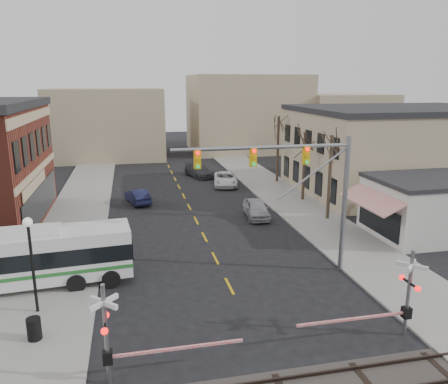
% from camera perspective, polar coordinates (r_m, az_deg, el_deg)
% --- Properties ---
extents(ground, '(160.00, 160.00, 0.00)m').
position_cam_1_polar(ground, '(22.75, 1.87, -14.39)').
color(ground, black).
rests_on(ground, ground).
extents(sidewalk_west, '(5.00, 60.00, 0.12)m').
position_cam_1_polar(sidewalk_west, '(41.07, -18.20, -1.84)').
color(sidewalk_west, gray).
rests_on(sidewalk_west, ground).
extents(sidewalk_east, '(5.00, 60.00, 0.12)m').
position_cam_1_polar(sidewalk_east, '(43.31, 7.62, -0.44)').
color(sidewalk_east, gray).
rests_on(sidewalk_east, ground).
extents(tan_building, '(20.30, 15.30, 8.50)m').
position_cam_1_polar(tan_building, '(48.17, 21.98, 5.23)').
color(tan_building, tan).
rests_on(tan_building, ground).
extents(awning_shop, '(9.74, 6.20, 4.30)m').
position_cam_1_polar(awning_shop, '(34.77, 25.26, -1.74)').
color(awning_shop, beige).
rests_on(awning_shop, ground).
extents(tree_east_a, '(0.28, 0.28, 6.75)m').
position_cam_1_polar(tree_east_a, '(35.74, 13.64, 1.83)').
color(tree_east_a, '#382B21').
rests_on(tree_east_a, sidewalk_east).
extents(tree_east_b, '(0.28, 0.28, 6.30)m').
position_cam_1_polar(tree_east_b, '(41.26, 10.40, 3.30)').
color(tree_east_b, '#382B21').
rests_on(tree_east_b, sidewalk_east).
extents(tree_east_c, '(0.28, 0.28, 7.20)m').
position_cam_1_polar(tree_east_c, '(48.62, 7.04, 5.58)').
color(tree_east_c, '#382B21').
rests_on(tree_east_c, sidewalk_east).
extents(transit_bus, '(12.21, 3.66, 3.10)m').
position_cam_1_polar(transit_bus, '(25.92, -25.59, -7.89)').
color(transit_bus, silver).
rests_on(transit_bus, ground).
extents(traffic_signal_mast, '(10.03, 0.30, 8.00)m').
position_cam_1_polar(traffic_signal_mast, '(24.44, 9.97, 1.83)').
color(traffic_signal_mast, gray).
rests_on(traffic_signal_mast, ground).
extents(rr_crossing_west, '(5.60, 1.36, 4.00)m').
position_cam_1_polar(rr_crossing_west, '(17.09, -13.64, -17.66)').
color(rr_crossing_west, gray).
rests_on(rr_crossing_west, ground).
extents(rr_crossing_east, '(5.60, 1.36, 4.00)m').
position_cam_1_polar(rr_crossing_east, '(20.70, 21.96, -12.40)').
color(rr_crossing_east, gray).
rests_on(rr_crossing_east, ground).
extents(street_lamp, '(0.44, 0.44, 4.74)m').
position_cam_1_polar(street_lamp, '(22.33, -23.97, -6.48)').
color(street_lamp, black).
rests_on(street_lamp, sidewalk_west).
extents(trash_bin, '(0.60, 0.60, 0.98)m').
position_cam_1_polar(trash_bin, '(21.21, -23.55, -16.05)').
color(trash_bin, black).
rests_on(trash_bin, sidewalk_west).
extents(car_a, '(2.14, 4.52, 1.49)m').
position_cam_1_polar(car_a, '(36.11, 4.22, -2.18)').
color(car_a, '#99989D').
rests_on(car_a, ground).
extents(car_b, '(2.44, 4.28, 1.33)m').
position_cam_1_polar(car_b, '(40.99, -11.24, -0.55)').
color(car_b, '#161838').
rests_on(car_b, ground).
extents(car_c, '(3.36, 5.58, 1.45)m').
position_cam_1_polar(car_c, '(47.10, 0.20, 1.70)').
color(car_c, white).
rests_on(car_c, ground).
extents(car_d, '(3.40, 5.33, 1.44)m').
position_cam_1_polar(car_d, '(51.72, -3.31, 2.80)').
color(car_d, '#3D3D42').
rests_on(car_d, ground).
extents(pedestrian_near, '(0.53, 0.76, 1.98)m').
position_cam_1_polar(pedestrian_near, '(25.50, -23.39, -9.57)').
color(pedestrian_near, '#5F504C').
rests_on(pedestrian_near, sidewalk_west).
extents(pedestrian_far, '(1.06, 0.99, 1.75)m').
position_cam_1_polar(pedestrian_far, '(29.64, -21.77, -6.37)').
color(pedestrian_far, '#2E2F51').
rests_on(pedestrian_far, sidewalk_west).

